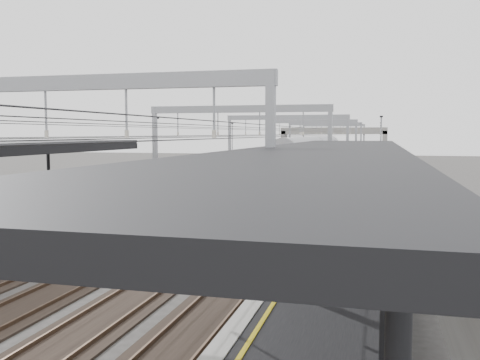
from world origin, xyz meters
The scene contains 14 objects.
ground centered at (0.00, 0.00, 0.00)m, with size 260.00×260.00×0.00m, color #383533.
platform_left centered at (-8.00, 45.00, 0.50)m, with size 4.00×120.00×1.00m, color black.
platform_right centered at (8.00, 45.00, 0.50)m, with size 4.00×120.00×1.00m, color black.
tracks centered at (0.00, 45.00, 0.05)m, with size 11.40×140.00×0.20m.
overhead_line centered at (0.00, 51.62, 6.14)m, with size 13.00×140.00×6.60m.
canopy_right centered at (8.03, 2.99, 5.09)m, with size 4.40×30.00×4.24m.
overbridge centered at (0.00, 100.00, 5.31)m, with size 22.00×2.20×6.90m.
wall_left centered at (-11.20, 45.00, 1.60)m, with size 0.30×120.00×3.20m, color gray.
wall_right centered at (11.20, 45.00, 1.60)m, with size 0.30×120.00×3.20m, color gray.
train centered at (1.50, 51.31, 2.07)m, with size 2.67×48.67×4.23m.
bench centered at (9.58, 7.65, 1.54)m, with size 0.75×1.78×0.89m.
signal_green centered at (-5.20, 69.09, 2.42)m, with size 0.32×0.32×3.48m.
signal_red_near centered at (3.20, 62.88, 2.42)m, with size 0.32×0.32×3.48m.
signal_red_far centered at (5.40, 69.05, 2.42)m, with size 0.32×0.32×3.48m.
Camera 1 is at (9.54, -14.04, 5.67)m, focal length 40.00 mm.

